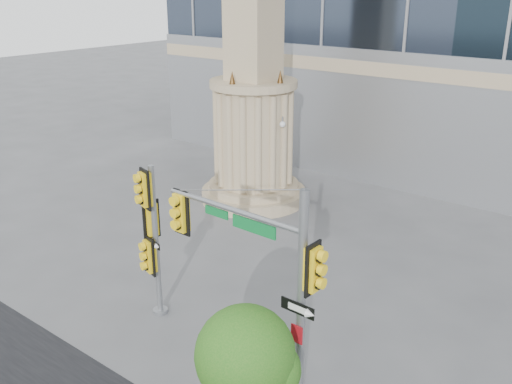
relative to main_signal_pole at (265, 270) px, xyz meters
The scene contains 5 objects.
ground 3.69m from the main_signal_pole, 164.92° to the left, with size 120.00×120.00×0.00m, color #545456.
monument 12.47m from the main_signal_pole, 129.34° to the left, with size 4.40×4.40×16.60m.
main_signal_pole is the anchor object (origin of this frame).
secondary_signal_pole 4.60m from the main_signal_pole, 168.93° to the left, with size 0.75×0.69×4.35m.
street_tree 1.85m from the main_signal_pole, 65.70° to the right, with size 1.99×1.94×3.10m.
Camera 1 is at (8.05, -8.79, 8.79)m, focal length 40.00 mm.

